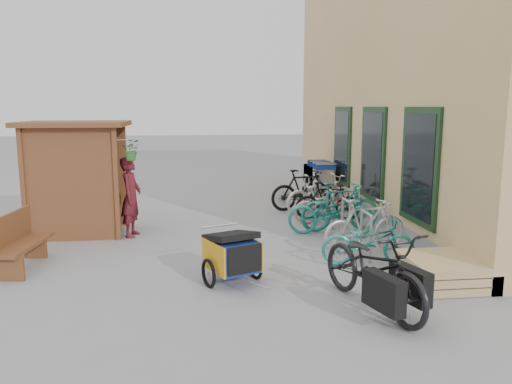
{
  "coord_description": "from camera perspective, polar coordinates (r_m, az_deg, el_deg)",
  "views": [
    {
      "loc": [
        -0.69,
        -8.36,
        2.71
      ],
      "look_at": [
        0.5,
        1.5,
        1.0
      ],
      "focal_mm": 35.0,
      "sensor_mm": 36.0,
      "label": 1
    }
  ],
  "objects": [
    {
      "name": "ground",
      "position": [
        8.81,
        -2.08,
        -8.14
      ],
      "size": [
        80.0,
        80.0,
        0.0
      ],
      "primitive_type": "plane",
      "color": "gray"
    },
    {
      "name": "bike_2",
      "position": [
        10.76,
        8.65,
        -2.25
      ],
      "size": [
        1.94,
        0.92,
        0.98
      ],
      "primitive_type": "imported",
      "rotation": [
        0.0,
        0.0,
        1.42
      ],
      "color": "teal",
      "rests_on": "ground"
    },
    {
      "name": "building",
      "position": [
        14.75,
        22.8,
        12.07
      ],
      "size": [
        6.07,
        13.0,
        7.0
      ],
      "color": "#D3B479",
      "rests_on": "ground"
    },
    {
      "name": "bike_0",
      "position": [
        8.82,
        12.72,
        -5.5
      ],
      "size": [
        1.66,
        0.72,
        0.85
      ],
      "primitive_type": "imported",
      "rotation": [
        0.0,
        0.0,
        1.47
      ],
      "color": "teal",
      "rests_on": "ground"
    },
    {
      "name": "shopping_carts",
      "position": [
        15.43,
        7.02,
        1.98
      ],
      "size": [
        0.61,
        2.06,
        1.1
      ],
      "color": "silver",
      "rests_on": "ground"
    },
    {
      "name": "cargo_bike",
      "position": [
        6.94,
        13.36,
        -8.55
      ],
      "size": [
        1.35,
        2.28,
        1.13
      ],
      "rotation": [
        0.0,
        0.0,
        0.3
      ],
      "color": "black",
      "rests_on": "ground"
    },
    {
      "name": "bike_4",
      "position": [
        11.71,
        8.3,
        -1.58
      ],
      "size": [
        1.67,
        0.71,
        0.85
      ],
      "primitive_type": "imported",
      "rotation": [
        0.0,
        0.0,
        1.48
      ],
      "color": "pink",
      "rests_on": "ground"
    },
    {
      "name": "bike_7",
      "position": [
        13.2,
        5.46,
        0.27
      ],
      "size": [
        1.87,
        0.84,
        1.09
      ],
      "primitive_type": "imported",
      "rotation": [
        0.0,
        0.0,
        1.76
      ],
      "color": "black",
      "rests_on": "ground"
    },
    {
      "name": "bench",
      "position": [
        9.27,
        -25.56,
        -5.08
      ],
      "size": [
        0.63,
        1.55,
        0.95
      ],
      "rotation": [
        0.0,
        0.0,
        -0.12
      ],
      "color": "brown",
      "rests_on": "ground"
    },
    {
      "name": "bike_6",
      "position": [
        12.84,
        7.3,
        -0.23
      ],
      "size": [
        2.0,
        1.15,
        0.99
      ],
      "primitive_type": "imported",
      "rotation": [
        0.0,
        0.0,
        1.85
      ],
      "color": "silver",
      "rests_on": "ground"
    },
    {
      "name": "bike_rack",
      "position": [
        11.38,
        8.49,
        -1.45
      ],
      "size": [
        0.05,
        5.35,
        0.86
      ],
      "color": "#A5A8AD",
      "rests_on": "ground"
    },
    {
      "name": "child_trailer",
      "position": [
        7.76,
        -2.73,
        -6.95
      ],
      "size": [
        0.97,
        1.47,
        0.86
      ],
      "rotation": [
        0.0,
        0.0,
        0.4
      ],
      "color": "navy",
      "rests_on": "ground"
    },
    {
      "name": "person_kiosk",
      "position": [
        10.74,
        -14.08,
        -0.54
      ],
      "size": [
        0.5,
        0.68,
        1.68
      ],
      "primitive_type": "imported",
      "rotation": [
        0.0,
        0.0,
        1.39
      ],
      "color": "maroon",
      "rests_on": "ground"
    },
    {
      "name": "bike_5",
      "position": [
        12.08,
        8.22,
        -1.05
      ],
      "size": [
        1.6,
        0.74,
        0.93
      ],
      "primitive_type": "imported",
      "rotation": [
        0.0,
        0.0,
        1.37
      ],
      "color": "black",
      "rests_on": "ground"
    },
    {
      "name": "bike_3",
      "position": [
        11.07,
        9.6,
        -1.66
      ],
      "size": [
        1.85,
        0.67,
        1.09
      ],
      "primitive_type": "imported",
      "rotation": [
        0.0,
        0.0,
        1.66
      ],
      "color": "teal",
      "rests_on": "ground"
    },
    {
      "name": "pallet_stack",
      "position": [
        8.26,
        20.25,
        -8.46
      ],
      "size": [
        1.0,
        1.2,
        0.4
      ],
      "color": "tan",
      "rests_on": "ground"
    },
    {
      "name": "bike_1",
      "position": [
        9.57,
        12.4,
        -3.75
      ],
      "size": [
        1.75,
        0.76,
        1.02
      ],
      "primitive_type": "imported",
      "rotation": [
        0.0,
        0.0,
        1.74
      ],
      "color": "silver",
      "rests_on": "ground"
    },
    {
      "name": "kiosk",
      "position": [
        11.19,
        -20.24,
        3.23
      ],
      "size": [
        2.49,
        1.65,
        2.4
      ],
      "color": "brown",
      "rests_on": "ground"
    }
  ]
}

